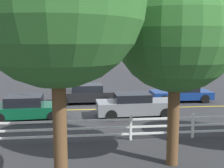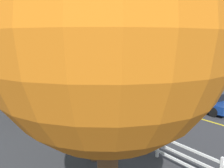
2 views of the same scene
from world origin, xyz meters
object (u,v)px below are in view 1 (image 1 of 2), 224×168
object	(u,v)px
car_1	(181,93)
tree_3	(176,30)
car_3	(28,108)
car_2	(85,94)
car_0	(135,105)

from	to	relation	value
car_1	tree_3	xyz separation A→B (m)	(4.24, 10.64, 4.13)
car_1	tree_3	bearing A→B (deg)	69.30
tree_3	car_1	bearing A→B (deg)	-111.71
car_3	tree_3	distance (m)	10.08
car_3	car_2	bearing A→B (deg)	48.66
car_0	car_1	distance (m)	5.87
car_1	car_2	world-z (taller)	car_2
car_2	car_3	distance (m)	5.23
car_3	tree_3	world-z (taller)	tree_3
car_0	car_1	xyz separation A→B (m)	(-4.30, -3.98, -0.07)
car_0	tree_3	distance (m)	7.80
car_1	tree_3	world-z (taller)	tree_3
car_0	tree_3	world-z (taller)	tree_3
car_3	car_1	bearing A→B (deg)	18.34
car_0	car_1	world-z (taller)	car_0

